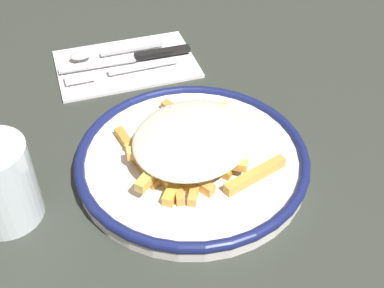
{
  "coord_description": "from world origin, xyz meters",
  "views": [
    {
      "loc": [
        -0.43,
        0.13,
        0.44
      ],
      "look_at": [
        0.0,
        0.0,
        0.04
      ],
      "focal_mm": 46.73,
      "sensor_mm": 36.0,
      "label": 1
    }
  ],
  "objects_px": {
    "napkin": "(126,63)",
    "spoon": "(101,53)",
    "plate": "(192,159)",
    "fork": "(122,70)",
    "knife": "(137,57)",
    "fries_heap": "(192,143)"
  },
  "relations": [
    {
      "from": "plate",
      "to": "napkin",
      "type": "distance_m",
      "value": 0.25
    },
    {
      "from": "plate",
      "to": "fork",
      "type": "height_order",
      "value": "plate"
    },
    {
      "from": "plate",
      "to": "spoon",
      "type": "xyz_separation_m",
      "value": [
        0.28,
        0.07,
        -0.0
      ]
    },
    {
      "from": "fries_heap",
      "to": "fork",
      "type": "height_order",
      "value": "fries_heap"
    },
    {
      "from": "napkin",
      "to": "spoon",
      "type": "height_order",
      "value": "spoon"
    },
    {
      "from": "napkin",
      "to": "spoon",
      "type": "bearing_deg",
      "value": 52.47
    },
    {
      "from": "fork",
      "to": "spoon",
      "type": "relative_size",
      "value": 1.16
    },
    {
      "from": "napkin",
      "to": "fork",
      "type": "bearing_deg",
      "value": 156.84
    },
    {
      "from": "fries_heap",
      "to": "knife",
      "type": "xyz_separation_m",
      "value": [
        0.25,
        0.01,
        -0.03
      ]
    },
    {
      "from": "napkin",
      "to": "fork",
      "type": "distance_m",
      "value": 0.03
    },
    {
      "from": "napkin",
      "to": "knife",
      "type": "bearing_deg",
      "value": -89.99
    },
    {
      "from": "plate",
      "to": "knife",
      "type": "relative_size",
      "value": 1.37
    },
    {
      "from": "plate",
      "to": "knife",
      "type": "bearing_deg",
      "value": 3.28
    },
    {
      "from": "fork",
      "to": "spoon",
      "type": "height_order",
      "value": "spoon"
    },
    {
      "from": "plate",
      "to": "fries_heap",
      "type": "height_order",
      "value": "fries_heap"
    },
    {
      "from": "fries_heap",
      "to": "fork",
      "type": "distance_m",
      "value": 0.23
    },
    {
      "from": "fries_heap",
      "to": "spoon",
      "type": "bearing_deg",
      "value": 13.78
    },
    {
      "from": "fork",
      "to": "napkin",
      "type": "bearing_deg",
      "value": -23.16
    },
    {
      "from": "knife",
      "to": "spoon",
      "type": "bearing_deg",
      "value": 63.53
    },
    {
      "from": "spoon",
      "to": "knife",
      "type": "bearing_deg",
      "value": -116.47
    },
    {
      "from": "spoon",
      "to": "plate",
      "type": "bearing_deg",
      "value": -166.23
    },
    {
      "from": "fork",
      "to": "knife",
      "type": "relative_size",
      "value": 0.84
    }
  ]
}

